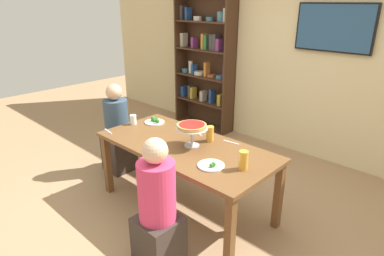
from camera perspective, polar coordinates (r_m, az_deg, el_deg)
The scene contains 18 objects.
ground_plane at distance 3.67m, azimuth -1.10°, elevation -13.49°, with size 12.00×12.00×0.00m, color #9E7A56.
rear_partition at distance 4.88m, azimuth 17.60°, elevation 12.18°, with size 8.00×0.12×2.80m, color beige.
dining_table at distance 3.34m, azimuth -1.18°, elevation -4.20°, with size 1.86×0.88×0.74m.
bookshelf at distance 5.59m, azimuth 2.35°, elevation 11.42°, with size 1.10×0.30×2.21m.
television at distance 4.56m, azimuth 23.41°, elevation 15.66°, with size 0.95×0.05×0.58m.
diner_near_right at distance 2.74m, azimuth -5.95°, elevation -14.56°, with size 0.34×0.34×1.15m.
diner_head_west at distance 4.30m, azimuth -12.75°, elevation -1.10°, with size 0.34×0.34×1.15m.
deep_dish_pizza_stand at distance 3.20m, azimuth -0.03°, elevation 0.00°, with size 0.32×0.32×0.23m.
salad_plate_near_diner at distance 2.88m, azimuth 3.36°, elevation -6.48°, with size 0.24×0.24×0.06m.
salad_plate_far_diner at distance 3.90m, azimuth -6.47°, elevation 1.18°, with size 0.23×0.23×0.07m.
beer_glass_amber_tall at distance 3.36m, azimuth 3.14°, elevation -1.00°, with size 0.08×0.08×0.16m, color gold.
beer_glass_amber_short at distance 2.84m, azimuth 8.89°, elevation -5.54°, with size 0.08×0.08×0.17m, color gold.
water_glass_clear_near at distance 3.88m, azimuth -10.20°, elevation 1.42°, with size 0.07×0.07×0.11m, color white.
cutlery_fork_near at distance 3.57m, azimuth 0.83°, elevation -0.89°, with size 0.18×0.02×0.01m, color silver.
cutlery_knife_near at distance 3.08m, azimuth -5.30°, elevation -4.82°, with size 0.18×0.02×0.01m, color silver.
cutlery_fork_far at distance 3.74m, azimuth -14.32°, elevation -0.55°, with size 0.18×0.02×0.01m, color silver.
cutlery_knife_far at distance 3.77m, azimuth -1.99°, elevation 0.33°, with size 0.18×0.02×0.01m, color silver.
cutlery_spare_fork at distance 3.37m, azimuth 6.78°, elevation -2.47°, with size 0.18×0.02×0.01m, color silver.
Camera 1 is at (2.12, -2.14, 2.09)m, focal length 30.77 mm.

